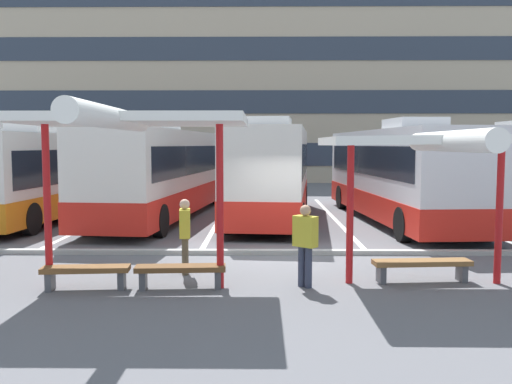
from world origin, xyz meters
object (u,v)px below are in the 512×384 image
Objects in this scene: coach_bus_2 at (272,174)px; coach_bus_1 at (165,174)px; waiting_shelter_2 at (431,144)px; waiting_passenger_3 at (185,231)px; coach_bus_4 at (510,176)px; bench_2 at (86,272)px; waiting_passenger_2 at (305,240)px; bench_4 at (422,265)px; coach_bus_0 at (50,176)px; waiting_shelter_1 at (128,123)px; coach_bus_3 at (399,175)px; bench_3 at (181,271)px.

coach_bus_1 is at bearing 170.62° from coach_bus_2.
waiting_shelter_2 reaches higher than waiting_passenger_3.
coach_bus_4 reaches higher than bench_2.
coach_bus_2 reaches higher than waiting_passenger_3.
bench_4 is at bearing 10.01° from waiting_passenger_2.
coach_bus_0 is at bearing 130.94° from waiting_passenger_2.
coach_bus_2 reaches higher than waiting_passenger_2.
coach_bus_1 is 12.61m from waiting_shelter_2.
waiting_passenger_2 is (0.47, -9.85, -0.78)m from coach_bus_2.
waiting_shelter_1 is 2.97m from bench_2.
coach_bus_4 is 15.72m from bench_2.
coach_bus_1 is 12.33m from bench_4.
coach_bus_0 is 0.97× the size of coach_bus_3.
coach_bus_3 is at bearing -7.94° from coach_bus_1.
bench_2 is 0.95× the size of bench_3.
coach_bus_2 reaches higher than coach_bus_3.
coach_bus_3 is 12.27m from waiting_shelter_1.
coach_bus_0 is 11.47m from bench_2.
coach_bus_2 is (8.35, -0.33, 0.10)m from coach_bus_0.
coach_bus_3 is (4.56, -0.53, -0.03)m from coach_bus_2.
coach_bus_1 is at bearing 124.48° from bench_4.
waiting_shelter_1 is 6.40m from bench_4.
waiting_shelter_2 is at bearing 1.28° from waiting_passenger_2.
waiting_shelter_1 reaches higher than waiting_shelter_2.
waiting_passenger_2 is (-4.09, -9.32, -0.75)m from coach_bus_3.
waiting_shelter_2 is (5.69, 0.42, -0.37)m from waiting_shelter_1.
waiting_shelter_2 is at bearing -100.38° from coach_bus_3.
coach_bus_2 is at bearing 177.37° from coach_bus_4.
waiting_passenger_2 is at bearing -66.62° from coach_bus_1.
bench_2 is at bearing -110.30° from coach_bus_2.
coach_bus_2 is 9.05m from waiting_passenger_3.
coach_bus_0 is 2.35× the size of waiting_shelter_2.
waiting_shelter_2 is (-1.70, -9.26, 1.11)m from coach_bus_3.
bench_3 is 1.09× the size of waiting_passenger_2.
coach_bus_1 is 2.46× the size of waiting_shelter_1.
bench_3 is 0.36× the size of waiting_shelter_2.
waiting_passenger_3 reaches higher than waiting_passenger_2.
waiting_shelter_1 is at bearing -105.50° from coach_bus_2.
coach_bus_3 reaches higher than bench_3.
bench_4 is (-5.72, -9.03, -1.29)m from coach_bus_4.
bench_4 is (6.94, -10.10, -1.32)m from coach_bus_1.
coach_bus_3 is 12.72m from bench_2.
coach_bus_0 is 5.68× the size of bench_4.
coach_bus_3 is 10.58m from waiting_passenger_3.
bench_4 is (11.22, -9.76, -1.26)m from coach_bus_0.
coach_bus_3 reaches higher than coach_bus_0.
waiting_shelter_1 reaches higher than bench_4.
coach_bus_1 is 10.85m from bench_2.
waiting_shelter_1 is (-7.39, -9.68, 1.48)m from coach_bus_3.
bench_3 is at bearing -124.44° from coach_bus_3.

